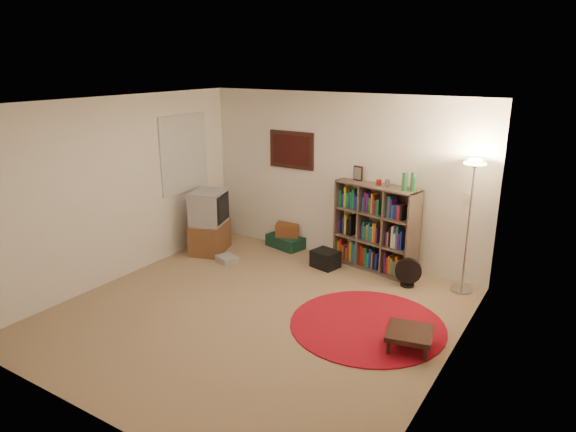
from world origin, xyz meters
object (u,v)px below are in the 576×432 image
at_px(floor_lamp, 473,182).
at_px(suitcase, 286,241).
at_px(floor_fan, 408,272).
at_px(tv_stand, 209,223).
at_px(side_table, 410,334).
at_px(bookshelf, 375,228).

distance_m(floor_lamp, suitcase, 3.19).
distance_m(floor_fan, tv_stand, 3.17).
bearing_deg(side_table, tv_stand, 162.93).
bearing_deg(bookshelf, floor_fan, -16.89).
height_order(bookshelf, side_table, bookshelf).
bearing_deg(tv_stand, suitcase, 22.47).
relative_size(suitcase, side_table, 1.22).
distance_m(bookshelf, floor_lamp, 1.58).
bearing_deg(suitcase, tv_stand, -125.83).
height_order(floor_lamp, tv_stand, floor_lamp).
bearing_deg(floor_lamp, side_table, -93.68).
xyz_separation_m(tv_stand, suitcase, (0.93, 0.81, -0.38)).
xyz_separation_m(bookshelf, tv_stand, (-2.48, -0.74, -0.13)).
bearing_deg(suitcase, floor_lamp, 9.37).
bearing_deg(floor_fan, floor_lamp, 0.04).
height_order(bookshelf, tv_stand, bookshelf).
relative_size(tv_stand, side_table, 1.79).
relative_size(bookshelf, suitcase, 2.24).
bearing_deg(suitcase, floor_fan, 1.88).
bearing_deg(bookshelf, floor_lamp, 7.25).
distance_m(suitcase, side_table, 3.37).
height_order(tv_stand, side_table, tv_stand).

